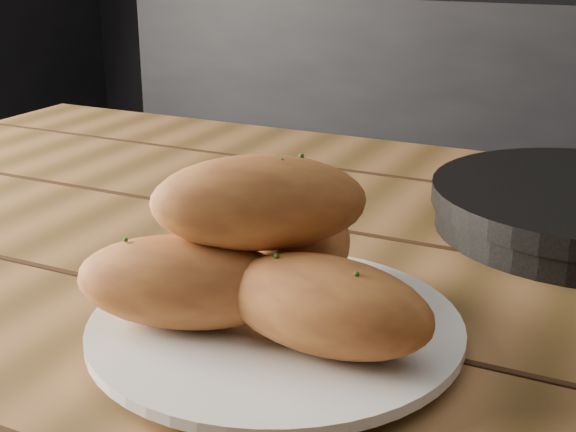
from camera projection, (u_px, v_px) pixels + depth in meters
The scene contains 3 objects.
table at pixel (410, 386), 0.69m from camera, with size 1.56×0.94×0.75m.
plate at pixel (276, 331), 0.57m from camera, with size 0.27×0.27×0.02m.
bread_rolls at pixel (266, 260), 0.55m from camera, with size 0.26×0.22×0.12m.
Camera 1 is at (-0.20, -0.22, 1.03)m, focal length 50.00 mm.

